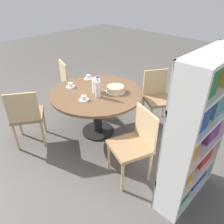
{
  "coord_description": "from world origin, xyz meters",
  "views": [
    {
      "loc": [
        1.87,
        2.11,
        2.07
      ],
      "look_at": [
        0.0,
        0.31,
        0.5
      ],
      "focal_mm": 35.0,
      "sensor_mm": 36.0,
      "label": 1
    }
  ],
  "objects_px": {
    "water_bottle": "(98,89)",
    "coffee_pot": "(96,85)",
    "cup_b": "(88,77)",
    "chair_c": "(27,115)",
    "bookshelf": "(193,138)",
    "cup_c": "(84,98)",
    "chair_d": "(134,143)",
    "chair_b": "(72,82)",
    "cup_a": "(70,85)",
    "cake_main": "(115,89)",
    "chair_a": "(157,96)"
  },
  "relations": [
    {
      "from": "cup_c",
      "to": "chair_b",
      "type": "bearing_deg",
      "value": -118.36
    },
    {
      "from": "chair_c",
      "to": "coffee_pot",
      "type": "bearing_deg",
      "value": -176.53
    },
    {
      "from": "chair_b",
      "to": "cup_c",
      "type": "distance_m",
      "value": 1.19
    },
    {
      "from": "chair_b",
      "to": "water_bottle",
      "type": "height_order",
      "value": "water_bottle"
    },
    {
      "from": "chair_d",
      "to": "cup_a",
      "type": "height_order",
      "value": "chair_d"
    },
    {
      "from": "bookshelf",
      "to": "cake_main",
      "type": "height_order",
      "value": "bookshelf"
    },
    {
      "from": "cake_main",
      "to": "cup_a",
      "type": "distance_m",
      "value": 0.68
    },
    {
      "from": "water_bottle",
      "to": "cup_b",
      "type": "height_order",
      "value": "water_bottle"
    },
    {
      "from": "water_bottle",
      "to": "coffee_pot",
      "type": "bearing_deg",
      "value": -122.54
    },
    {
      "from": "chair_b",
      "to": "cup_b",
      "type": "relative_size",
      "value": 6.66
    },
    {
      "from": "cup_b",
      "to": "cup_c",
      "type": "height_order",
      "value": "same"
    },
    {
      "from": "bookshelf",
      "to": "cake_main",
      "type": "bearing_deg",
      "value": 77.02
    },
    {
      "from": "chair_d",
      "to": "water_bottle",
      "type": "height_order",
      "value": "water_bottle"
    },
    {
      "from": "coffee_pot",
      "to": "water_bottle",
      "type": "bearing_deg",
      "value": 57.46
    },
    {
      "from": "chair_c",
      "to": "bookshelf",
      "type": "xyz_separation_m",
      "value": [
        -0.74,
        2.02,
        0.29
      ]
    },
    {
      "from": "coffee_pot",
      "to": "cake_main",
      "type": "distance_m",
      "value": 0.28
    },
    {
      "from": "chair_b",
      "to": "coffee_pot",
      "type": "height_order",
      "value": "coffee_pot"
    },
    {
      "from": "cake_main",
      "to": "cup_b",
      "type": "height_order",
      "value": "cake_main"
    },
    {
      "from": "water_bottle",
      "to": "cup_c",
      "type": "bearing_deg",
      "value": -18.31
    },
    {
      "from": "cup_a",
      "to": "bookshelf",
      "type": "bearing_deg",
      "value": 91.28
    },
    {
      "from": "chair_a",
      "to": "water_bottle",
      "type": "xyz_separation_m",
      "value": [
        0.96,
        -0.35,
        0.35
      ]
    },
    {
      "from": "cake_main",
      "to": "cup_a",
      "type": "relative_size",
      "value": 2.07
    },
    {
      "from": "bookshelf",
      "to": "coffee_pot",
      "type": "relative_size",
      "value": 6.8
    },
    {
      "from": "chair_a",
      "to": "cup_c",
      "type": "height_order",
      "value": "chair_a"
    },
    {
      "from": "water_bottle",
      "to": "cake_main",
      "type": "distance_m",
      "value": 0.3
    },
    {
      "from": "chair_d",
      "to": "water_bottle",
      "type": "bearing_deg",
      "value": -173.18
    },
    {
      "from": "chair_a",
      "to": "chair_d",
      "type": "bearing_deg",
      "value": -125.79
    },
    {
      "from": "chair_a",
      "to": "bookshelf",
      "type": "xyz_separation_m",
      "value": [
        0.99,
        1.04,
        0.29
      ]
    },
    {
      "from": "bookshelf",
      "to": "coffee_pot",
      "type": "distance_m",
      "value": 1.52
    },
    {
      "from": "cup_a",
      "to": "chair_a",
      "type": "bearing_deg",
      "value": 139.67
    },
    {
      "from": "chair_c",
      "to": "water_bottle",
      "type": "xyz_separation_m",
      "value": [
        -0.77,
        0.63,
        0.35
      ]
    },
    {
      "from": "chair_a",
      "to": "bookshelf",
      "type": "height_order",
      "value": "bookshelf"
    },
    {
      "from": "bookshelf",
      "to": "cup_b",
      "type": "relative_size",
      "value": 12.18
    },
    {
      "from": "chair_d",
      "to": "cake_main",
      "type": "distance_m",
      "value": 0.93
    },
    {
      "from": "coffee_pot",
      "to": "cake_main",
      "type": "xyz_separation_m",
      "value": [
        -0.19,
        0.2,
        -0.07
      ]
    },
    {
      "from": "chair_c",
      "to": "bookshelf",
      "type": "relative_size",
      "value": 0.55
    },
    {
      "from": "bookshelf",
      "to": "cup_a",
      "type": "xyz_separation_m",
      "value": [
        0.04,
        -1.91,
        -0.04
      ]
    },
    {
      "from": "chair_a",
      "to": "cup_b",
      "type": "distance_m",
      "value": 1.15
    },
    {
      "from": "chair_b",
      "to": "cup_c",
      "type": "relative_size",
      "value": 6.66
    },
    {
      "from": "chair_b",
      "to": "cup_b",
      "type": "bearing_deg",
      "value": -165.09
    },
    {
      "from": "chair_b",
      "to": "chair_c",
      "type": "distance_m",
      "value": 1.21
    },
    {
      "from": "chair_d",
      "to": "water_bottle",
      "type": "distance_m",
      "value": 0.91
    },
    {
      "from": "chair_c",
      "to": "chair_d",
      "type": "height_order",
      "value": "same"
    },
    {
      "from": "water_bottle",
      "to": "cake_main",
      "type": "height_order",
      "value": "water_bottle"
    },
    {
      "from": "chair_a",
      "to": "chair_b",
      "type": "height_order",
      "value": "same"
    },
    {
      "from": "chair_c",
      "to": "bookshelf",
      "type": "height_order",
      "value": "bookshelf"
    },
    {
      "from": "cup_c",
      "to": "chair_d",
      "type": "bearing_deg",
      "value": 89.61
    },
    {
      "from": "chair_c",
      "to": "cup_b",
      "type": "xyz_separation_m",
      "value": [
        -1.09,
        0.06,
        0.25
      ]
    },
    {
      "from": "cup_b",
      "to": "bookshelf",
      "type": "bearing_deg",
      "value": 80.0
    },
    {
      "from": "coffee_pot",
      "to": "cup_c",
      "type": "xyz_separation_m",
      "value": [
        0.28,
        0.07,
        -0.08
      ]
    }
  ]
}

